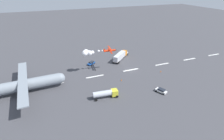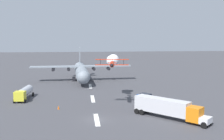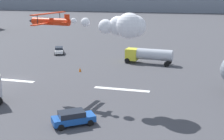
% 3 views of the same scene
% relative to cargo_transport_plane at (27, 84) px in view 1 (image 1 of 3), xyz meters
% --- Properties ---
extents(ground_plane, '(440.00, 440.00, 0.00)m').
position_rel_cargo_transport_plane_xyz_m(ground_plane, '(-44.78, -2.72, -3.47)').
color(ground_plane, '#424247').
rests_on(ground_plane, ground).
extents(runway_stripe_1, '(8.00, 0.90, 0.01)m').
position_rel_cargo_transport_plane_xyz_m(runway_stripe_1, '(-98.06, -2.72, -3.46)').
color(runway_stripe_1, white).
rests_on(runway_stripe_1, ground).
extents(runway_stripe_2, '(8.00, 0.90, 0.01)m').
position_rel_cargo_transport_plane_xyz_m(runway_stripe_2, '(-80.30, -2.72, -3.46)').
color(runway_stripe_2, white).
rests_on(runway_stripe_2, ground).
extents(runway_stripe_3, '(8.00, 0.90, 0.01)m').
position_rel_cargo_transport_plane_xyz_m(runway_stripe_3, '(-62.54, -2.72, -3.46)').
color(runway_stripe_3, white).
rests_on(runway_stripe_3, ground).
extents(runway_stripe_4, '(8.00, 0.90, 0.01)m').
position_rel_cargo_transport_plane_xyz_m(runway_stripe_4, '(-44.78, -2.72, -3.46)').
color(runway_stripe_4, white).
rests_on(runway_stripe_4, ground).
extents(runway_stripe_5, '(8.00, 0.90, 0.01)m').
position_rel_cargo_transport_plane_xyz_m(runway_stripe_5, '(-27.02, -2.72, -3.46)').
color(runway_stripe_5, white).
rests_on(runway_stripe_5, ground).
extents(runway_stripe_6, '(8.00, 0.90, 0.01)m').
position_rel_cargo_transport_plane_xyz_m(runway_stripe_6, '(-9.26, -2.72, -3.46)').
color(runway_stripe_6, white).
rests_on(runway_stripe_6, ground).
extents(runway_stripe_7, '(8.00, 0.90, 0.01)m').
position_rel_cargo_transport_plane_xyz_m(runway_stripe_7, '(8.50, -2.72, -3.46)').
color(runway_stripe_7, white).
rests_on(runway_stripe_7, ground).
extents(cargo_transport_plane, '(28.48, 34.83, 11.40)m').
position_rel_cargo_transport_plane_xyz_m(cargo_transport_plane, '(0.00, 0.00, 0.00)').
color(cargo_transport_plane, gray).
rests_on(cargo_transport_plane, ground).
extents(stunt_biplane_red, '(15.95, 7.33, 2.97)m').
position_rel_cargo_transport_plane_xyz_m(stunt_biplane_red, '(-26.35, -7.78, 6.07)').
color(stunt_biplane_red, red).
extents(semi_truck_orange, '(12.92, 12.51, 3.70)m').
position_rel_cargo_transport_plane_xyz_m(semi_truck_orange, '(-45.50, -16.43, -1.33)').
color(semi_truck_orange, silver).
rests_on(semi_truck_orange, ground).
extents(fuel_tanker_truck, '(9.16, 3.55, 2.90)m').
position_rel_cargo_transport_plane_xyz_m(fuel_tanker_truck, '(-25.92, 14.33, -1.73)').
color(fuel_tanker_truck, yellow).
rests_on(fuel_tanker_truck, ground).
extents(followme_car_yellow, '(4.57, 4.07, 1.52)m').
position_rel_cargo_transport_plane_xyz_m(followme_car_yellow, '(-29.04, -15.77, -2.66)').
color(followme_car_yellow, '#194CA5').
rests_on(followme_car_yellow, ground).
extents(airport_staff_sedan, '(3.35, 4.65, 1.52)m').
position_rel_cargo_transport_plane_xyz_m(airport_staff_sedan, '(-46.48, 18.88, -2.66)').
color(airport_staff_sedan, white).
rests_on(airport_staff_sedan, ground).
extents(traffic_cone_near, '(0.44, 0.44, 0.75)m').
position_rel_cargo_transport_plane_xyz_m(traffic_cone_near, '(-56.65, 4.44, -3.09)').
color(traffic_cone_near, orange).
rests_on(traffic_cone_near, ground).
extents(traffic_cone_far, '(0.44, 0.44, 0.75)m').
position_rel_cargo_transport_plane_xyz_m(traffic_cone_far, '(-36.27, 5.10, -3.09)').
color(traffic_cone_far, orange).
rests_on(traffic_cone_far, ground).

